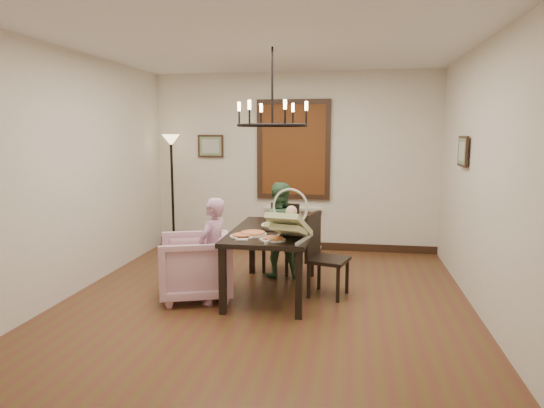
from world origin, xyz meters
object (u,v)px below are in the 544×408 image
(chair_far, at_px, (280,238))
(armchair, at_px, (195,266))
(dining_table, at_px, (272,237))
(chair_right, at_px, (329,255))
(seated_man, at_px, (278,238))
(baby_bouncer, at_px, (290,222))
(floor_lamp, at_px, (173,194))
(elderly_woman, at_px, (213,260))
(drinking_glass, at_px, (271,222))

(chair_far, height_order, armchair, chair_far)
(dining_table, distance_m, chair_right, 0.68)
(seated_man, bearing_deg, baby_bouncer, 94.79)
(floor_lamp, bearing_deg, armchair, -63.38)
(chair_far, relative_size, seated_man, 0.89)
(armchair, distance_m, floor_lamp, 2.49)
(elderly_woman, height_order, baby_bouncer, baby_bouncer)
(chair_far, relative_size, drinking_glass, 6.06)
(chair_right, height_order, floor_lamp, floor_lamp)
(seated_man, xyz_separation_m, floor_lamp, (-1.90, 1.21, 0.39))
(baby_bouncer, relative_size, drinking_glass, 3.76)
(drinking_glass, bearing_deg, elderly_woman, -137.54)
(elderly_woman, height_order, seated_man, seated_man)
(chair_right, relative_size, armchair, 1.20)
(dining_table, bearing_deg, floor_lamp, 135.69)
(dining_table, distance_m, drinking_glass, 0.18)
(seated_man, height_order, floor_lamp, floor_lamp)
(seated_man, bearing_deg, drinking_glass, 80.21)
(floor_lamp, bearing_deg, elderly_woman, -59.72)
(armchair, distance_m, elderly_woman, 0.30)
(baby_bouncer, relative_size, floor_lamp, 0.32)
(elderly_woman, relative_size, baby_bouncer, 1.71)
(chair_far, relative_size, floor_lamp, 0.51)
(dining_table, relative_size, drinking_glass, 10.71)
(armchair, bearing_deg, seated_man, 120.96)
(chair_right, bearing_deg, dining_table, 107.21)
(chair_far, bearing_deg, floor_lamp, 166.38)
(chair_far, bearing_deg, seated_man, -72.96)
(armchair, relative_size, baby_bouncer, 1.41)
(chair_right, xyz_separation_m, seated_man, (-0.68, 0.65, 0.03))
(armchair, xyz_separation_m, seated_man, (0.81, 0.96, 0.15))
(chair_right, bearing_deg, seated_man, 62.50)
(chair_far, height_order, chair_right, chair_right)
(chair_far, relative_size, armchair, 1.14)
(chair_far, xyz_separation_m, floor_lamp, (-1.89, 0.98, 0.44))
(armchair, xyz_separation_m, drinking_glass, (0.80, 0.39, 0.47))
(armchair, distance_m, seated_man, 1.27)
(seated_man, relative_size, floor_lamp, 0.57)
(chair_right, bearing_deg, armchair, 117.96)
(baby_bouncer, distance_m, drinking_glass, 0.67)
(dining_table, distance_m, floor_lamp, 2.70)
(chair_right, height_order, baby_bouncer, baby_bouncer)
(dining_table, bearing_deg, elderly_woman, -144.35)
(seated_man, distance_m, drinking_glass, 0.66)
(dining_table, xyz_separation_m, chair_far, (-0.04, 0.89, -0.21))
(chair_far, height_order, baby_bouncer, baby_bouncer)
(elderly_woman, distance_m, floor_lamp, 2.69)
(chair_far, xyz_separation_m, baby_bouncer, (0.31, -1.40, 0.49))
(chair_right, height_order, elderly_woman, elderly_woman)
(chair_right, relative_size, baby_bouncer, 1.69)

